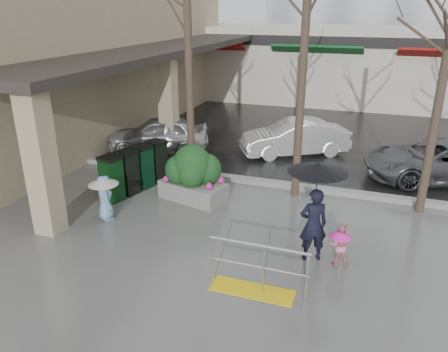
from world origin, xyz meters
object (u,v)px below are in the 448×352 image
Objects in this scene: child_pink at (340,243)px; car_a at (158,134)px; news_boxes at (135,169)px; car_c at (442,161)px; planter at (193,174)px; tree_west at (187,4)px; handrail at (256,275)px; woman at (315,202)px; child_blue at (104,193)px; car_b at (295,137)px.

car_a is (-7.12, 5.77, 0.11)m from child_pink.
news_boxes is 0.52× the size of car_c.
tree_west is at bearing 115.11° from planter.
woman is at bearing 62.28° from handrail.
handrail is at bearing 40.96° from child_pink.
tree_west reaches higher than woman.
child_blue is 0.50× the size of news_boxes.
child_blue is at bearing 159.00° from handrail.
planter is (-2.77, 3.54, 0.38)m from handrail.
woman reaches higher than planter.
child_pink is 5.74m from child_blue.
car_b is at bearing -77.92° from child_pink.
child_blue is at bearing -57.69° from car_b.
news_boxes is at bearing -5.46° from car_a.
news_boxes reaches higher than handrail.
woman reaches higher than child_pink.
child_blue is 0.32× the size of car_a.
car_b is at bearing 68.78° from planter.
planter is at bearing -86.67° from child_blue.
car_c is at bearing 19.78° from tree_west.
handrail is at bearing -157.23° from child_blue.
car_a reaches higher than child_blue.
planter is at bearing -32.57° from child_pink.
car_a and car_c have the same top height.
planter is at bearing -64.89° from tree_west.
car_b is at bearing -100.85° from woman.
child_pink is 0.24× the size of car_b.
woman reaches higher than car_c.
car_b is at bearing 67.97° from news_boxes.
news_boxes is 9.25m from car_c.
child_blue is at bearing -130.44° from planter.
child_pink is (1.37, 1.46, 0.15)m from handrail.
child_pink is 7.29m from car_b.
news_boxes is at bearing -135.20° from tree_west.
car_a is at bearing 128.97° from planter.
tree_west is (-3.36, 4.80, 4.71)m from handrail.
news_boxes reaches higher than child_blue.
tree_west reaches higher than planter.
planter reaches higher than car_a.
car_a is 5.01m from car_b.
child_pink is 6.33m from news_boxes.
news_boxes is (-1.83, 0.03, -0.11)m from planter.
handrail is 8.33m from car_c.
car_c is (6.60, 3.85, -0.12)m from planter.
tree_west is 3.46× the size of planter.
woman is 5.20m from child_blue.
handrail reaches higher than child_pink.
tree_west is at bearing -64.89° from car_b.
planter is at bearing 14.52° from news_boxes.
news_boxes reaches higher than car_b.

